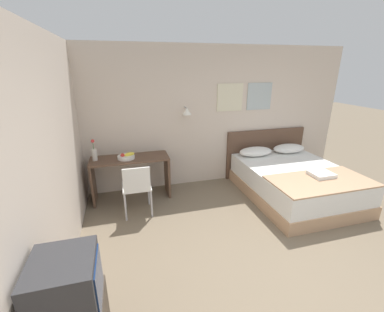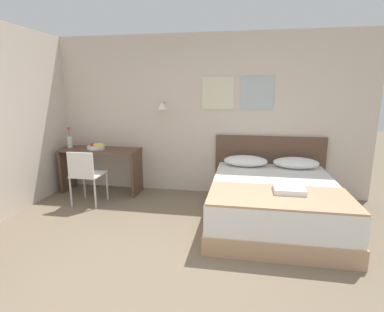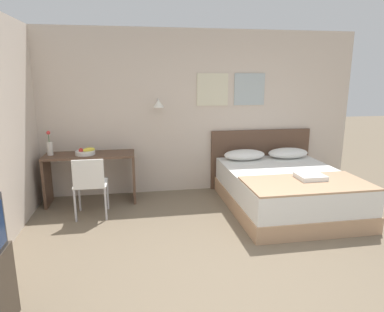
{
  "view_description": "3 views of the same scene",
  "coord_description": "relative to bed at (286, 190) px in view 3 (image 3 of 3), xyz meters",
  "views": [
    {
      "loc": [
        -1.7,
        -1.87,
        2.28
      ],
      "look_at": [
        -0.63,
        1.97,
        0.87
      ],
      "focal_mm": 24.0,
      "sensor_mm": 36.0,
      "label": 1
    },
    {
      "loc": [
        0.81,
        -2.21,
        1.74
      ],
      "look_at": [
        0.18,
        1.33,
        0.95
      ],
      "focal_mm": 28.0,
      "sensor_mm": 36.0,
      "label": 2
    },
    {
      "loc": [
        -0.95,
        -2.78,
        1.93
      ],
      "look_at": [
        -0.21,
        1.5,
        0.9
      ],
      "focal_mm": 32.0,
      "sensor_mm": 36.0,
      "label": 3
    }
  ],
  "objects": [
    {
      "name": "pillow_left",
      "position": [
        -0.38,
        0.79,
        0.37
      ],
      "size": [
        0.69,
        0.38,
        0.17
      ],
      "color": "white",
      "rests_on": "bed"
    },
    {
      "name": "wall_back",
      "position": [
        -1.21,
        1.12,
        1.05
      ],
      "size": [
        5.63,
        0.31,
        2.65
      ],
      "color": "beige",
      "rests_on": "ground_plane"
    },
    {
      "name": "headboard",
      "position": [
        0.0,
        1.06,
        0.23
      ],
      "size": [
        1.76,
        0.06,
        1.01
      ],
      "color": "brown",
      "rests_on": "ground_plane"
    },
    {
      "name": "pillow_right",
      "position": [
        0.38,
        0.79,
        0.37
      ],
      "size": [
        0.69,
        0.38,
        0.17
      ],
      "color": "white",
      "rests_on": "bed"
    },
    {
      "name": "desk",
      "position": [
        -2.84,
        0.77,
        0.26
      ],
      "size": [
        1.34,
        0.5,
        0.77
      ],
      "color": "brown",
      "rests_on": "ground_plane"
    },
    {
      "name": "flower_vase",
      "position": [
        -3.41,
        0.78,
        0.61
      ],
      "size": [
        0.09,
        0.09,
        0.37
      ],
      "color": "silver",
      "rests_on": "desk"
    },
    {
      "name": "folded_towel_near_foot",
      "position": [
        0.12,
        -0.45,
        0.34
      ],
      "size": [
        0.35,
        0.31,
        0.06
      ],
      "color": "white",
      "rests_on": "throw_blanket"
    },
    {
      "name": "fruit_bowl",
      "position": [
        -2.89,
        0.73,
        0.52
      ],
      "size": [
        0.3,
        0.29,
        0.11
      ],
      "color": "silver",
      "rests_on": "desk"
    },
    {
      "name": "bed",
      "position": [
        0.0,
        0.0,
        0.0
      ],
      "size": [
        1.64,
        2.06,
        0.57
      ],
      "color": "tan",
      "rests_on": "ground_plane"
    },
    {
      "name": "ground_plane",
      "position": [
        -1.22,
        -1.69,
        -0.28
      ],
      "size": [
        24.0,
        24.0,
        0.0
      ],
      "primitive_type": "plane",
      "color": "#756651"
    },
    {
      "name": "desk_chair",
      "position": [
        -2.78,
        0.13,
        0.24
      ],
      "size": [
        0.44,
        0.44,
        0.86
      ],
      "color": "white",
      "rests_on": "ground_plane"
    },
    {
      "name": "throw_blanket",
      "position": [
        0.0,
        -0.6,
        0.3
      ],
      "size": [
        1.59,
        0.82,
        0.02
      ],
      "color": "tan",
      "rests_on": "bed"
    }
  ]
}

